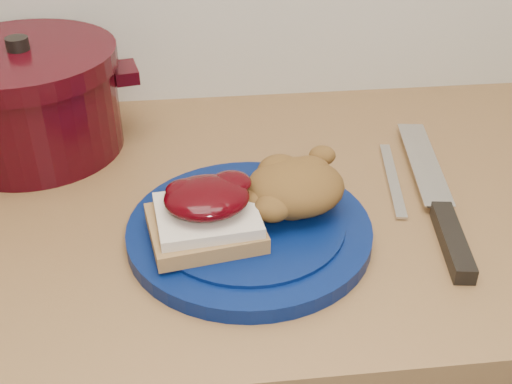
{
  "coord_description": "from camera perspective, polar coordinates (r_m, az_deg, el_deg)",
  "views": [
    {
      "loc": [
        -0.07,
        0.82,
        1.36
      ],
      "look_at": [
        -0.0,
        1.43,
        0.95
      ],
      "focal_mm": 45.0,
      "sensor_mm": 36.0,
      "label": 1
    }
  ],
  "objects": [
    {
      "name": "dutch_oven",
      "position": [
        0.95,
        -19.51,
        7.75
      ],
      "size": [
        0.31,
        0.3,
        0.16
      ],
      "rotation": [
        0.0,
        0.0,
        0.19
      ],
      "color": "black",
      "rests_on": "wood_countertop"
    },
    {
      "name": "sandwich",
      "position": [
        0.7,
        -4.46,
        -1.92
      ],
      "size": [
        0.14,
        0.12,
        0.06
      ],
      "rotation": [
        0.0,
        0.0,
        0.06
      ],
      "color": "olive",
      "rests_on": "plate"
    },
    {
      "name": "butter_knife",
      "position": [
        0.87,
        12.04,
        1.17
      ],
      "size": [
        0.04,
        0.18,
        0.0
      ],
      "primitive_type": "cube",
      "rotation": [
        0.0,
        0.0,
        1.41
      ],
      "color": "silver",
      "rests_on": "wood_countertop"
    },
    {
      "name": "plate",
      "position": [
        0.74,
        -0.59,
        -3.5
      ],
      "size": [
        0.3,
        0.3,
        0.02
      ],
      "primitive_type": "cylinder",
      "rotation": [
        0.0,
        0.0,
        0.06
      ],
      "color": "#041445",
      "rests_on": "wood_countertop"
    },
    {
      "name": "stuffing_mound",
      "position": [
        0.74,
        3.53,
        0.43
      ],
      "size": [
        0.12,
        0.11,
        0.06
      ],
      "primitive_type": "ellipsoid",
      "rotation": [
        0.0,
        0.0,
        0.06
      ],
      "color": "brown",
      "rests_on": "plate"
    },
    {
      "name": "chef_knife",
      "position": [
        0.8,
        16.33,
        -2.11
      ],
      "size": [
        0.08,
        0.35,
        0.02
      ],
      "rotation": [
        0.0,
        0.0,
        1.43
      ],
      "color": "black",
      "rests_on": "wood_countertop"
    }
  ]
}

